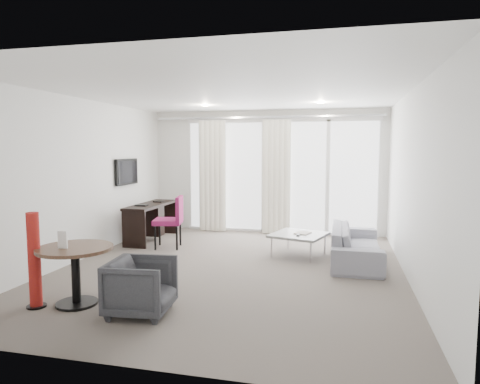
% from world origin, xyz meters
% --- Properties ---
extents(floor, '(5.00, 6.00, 0.00)m').
position_xyz_m(floor, '(0.00, 0.00, 0.00)').
color(floor, '#645B53').
rests_on(floor, ground).
extents(ceiling, '(5.00, 6.00, 0.00)m').
position_xyz_m(ceiling, '(0.00, 0.00, 2.60)').
color(ceiling, white).
rests_on(ceiling, ground).
extents(wall_left, '(0.00, 6.00, 2.60)m').
position_xyz_m(wall_left, '(-2.50, 0.00, 1.30)').
color(wall_left, silver).
rests_on(wall_left, ground).
extents(wall_right, '(0.00, 6.00, 2.60)m').
position_xyz_m(wall_right, '(2.50, 0.00, 1.30)').
color(wall_right, silver).
rests_on(wall_right, ground).
extents(wall_front, '(5.00, 0.00, 2.60)m').
position_xyz_m(wall_front, '(0.00, -3.00, 1.30)').
color(wall_front, silver).
rests_on(wall_front, ground).
extents(window_panel, '(4.00, 0.02, 2.38)m').
position_xyz_m(window_panel, '(0.30, 2.98, 1.20)').
color(window_panel, white).
rests_on(window_panel, ground).
extents(window_frame, '(4.10, 0.06, 2.44)m').
position_xyz_m(window_frame, '(0.30, 2.97, 1.20)').
color(window_frame, white).
rests_on(window_frame, ground).
extents(curtain_left, '(0.60, 0.20, 2.38)m').
position_xyz_m(curtain_left, '(-1.15, 2.82, 1.20)').
color(curtain_left, white).
rests_on(curtain_left, ground).
extents(curtain_right, '(0.60, 0.20, 2.38)m').
position_xyz_m(curtain_right, '(0.25, 2.82, 1.20)').
color(curtain_right, white).
rests_on(curtain_right, ground).
extents(curtain_track, '(4.80, 0.04, 0.04)m').
position_xyz_m(curtain_track, '(0.00, 2.82, 2.45)').
color(curtain_track, '#B2B2B7').
rests_on(curtain_track, ceiling).
extents(downlight_a, '(0.12, 0.12, 0.02)m').
position_xyz_m(downlight_a, '(-0.90, 1.60, 2.59)').
color(downlight_a, '#FFE0B2').
rests_on(downlight_a, ceiling).
extents(downlight_b, '(0.12, 0.12, 0.02)m').
position_xyz_m(downlight_b, '(1.20, 1.60, 2.59)').
color(downlight_b, '#FFE0B2').
rests_on(downlight_b, ceiling).
extents(desk, '(0.48, 1.53, 0.72)m').
position_xyz_m(desk, '(-2.04, 1.61, 0.36)').
color(desk, black).
rests_on(desk, floor).
extents(tv, '(0.05, 0.80, 0.50)m').
position_xyz_m(tv, '(-2.46, 1.45, 1.35)').
color(tv, black).
rests_on(tv, wall_left).
extents(desk_chair, '(0.61, 0.58, 0.94)m').
position_xyz_m(desk_chair, '(-1.46, 1.08, 0.47)').
color(desk_chair, '#88194F').
rests_on(desk_chair, floor).
extents(round_table, '(0.90, 0.90, 0.68)m').
position_xyz_m(round_table, '(-1.35, -1.84, 0.34)').
color(round_table, '#462E1F').
rests_on(round_table, floor).
extents(menu_card, '(0.11, 0.03, 0.20)m').
position_xyz_m(menu_card, '(-1.43, -1.94, 0.72)').
color(menu_card, white).
rests_on(menu_card, round_table).
extents(red_lamp, '(0.26, 0.26, 1.09)m').
position_xyz_m(red_lamp, '(-1.75, -2.01, 0.54)').
color(red_lamp, maroon).
rests_on(red_lamp, floor).
extents(tub_armchair, '(0.73, 0.71, 0.61)m').
position_xyz_m(tub_armchair, '(-0.50, -1.92, 0.30)').
color(tub_armchair, '#2F2F33').
rests_on(tub_armchair, floor).
extents(coffee_table, '(1.03, 1.03, 0.37)m').
position_xyz_m(coffee_table, '(0.91, 1.06, 0.19)').
color(coffee_table, gray).
rests_on(coffee_table, floor).
extents(remote, '(0.06, 0.16, 0.02)m').
position_xyz_m(remote, '(0.91, 0.90, 0.36)').
color(remote, black).
rests_on(remote, coffee_table).
extents(magazine, '(0.30, 0.34, 0.02)m').
position_xyz_m(magazine, '(0.97, 1.09, 0.36)').
color(magazine, gray).
rests_on(magazine, coffee_table).
extents(sofa, '(0.75, 1.91, 0.56)m').
position_xyz_m(sofa, '(1.84, 0.88, 0.28)').
color(sofa, gray).
rests_on(sofa, floor).
extents(terrace_slab, '(5.60, 3.00, 0.12)m').
position_xyz_m(terrace_slab, '(0.30, 4.50, -0.06)').
color(terrace_slab, '#4D4D50').
rests_on(terrace_slab, ground).
extents(rattan_chair_a, '(0.55, 0.55, 0.77)m').
position_xyz_m(rattan_chair_a, '(1.15, 4.49, 0.39)').
color(rattan_chair_a, brown).
rests_on(rattan_chair_a, terrace_slab).
extents(rattan_chair_b, '(0.72, 0.72, 0.80)m').
position_xyz_m(rattan_chair_b, '(2.26, 4.16, 0.40)').
color(rattan_chair_b, brown).
rests_on(rattan_chair_b, terrace_slab).
extents(rattan_table, '(0.70, 0.70, 0.54)m').
position_xyz_m(rattan_table, '(1.55, 4.34, 0.27)').
color(rattan_table, brown).
rests_on(rattan_table, terrace_slab).
extents(balustrade, '(5.50, 0.06, 1.05)m').
position_xyz_m(balustrade, '(0.30, 5.95, 0.50)').
color(balustrade, '#B2B2B7').
rests_on(balustrade, terrace_slab).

